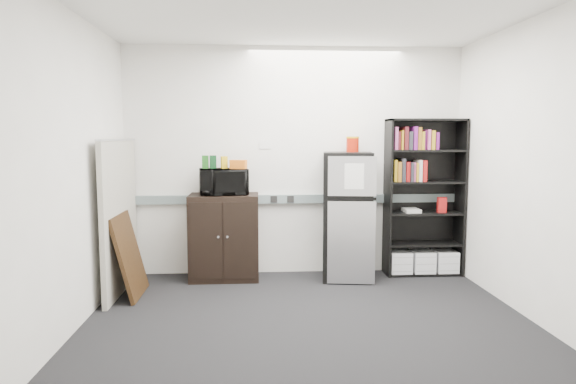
% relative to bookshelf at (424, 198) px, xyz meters
% --- Properties ---
extents(floor, '(4.00, 4.00, 0.00)m').
position_rel_bookshelf_xyz_m(floor, '(-1.53, -1.57, -0.91)').
color(floor, black).
rests_on(floor, ground).
extents(wall_back, '(4.00, 0.02, 2.70)m').
position_rel_bookshelf_xyz_m(wall_back, '(-1.53, 0.18, 0.44)').
color(wall_back, silver).
rests_on(wall_back, floor).
extents(wall_right, '(0.02, 3.50, 2.70)m').
position_rel_bookshelf_xyz_m(wall_right, '(0.47, -1.57, 0.44)').
color(wall_right, silver).
rests_on(wall_right, floor).
extents(wall_left, '(0.02, 3.50, 2.70)m').
position_rel_bookshelf_xyz_m(wall_left, '(-3.53, -1.57, 0.44)').
color(wall_left, silver).
rests_on(wall_left, floor).
extents(ceiling, '(4.00, 3.50, 0.02)m').
position_rel_bookshelf_xyz_m(ceiling, '(-1.53, -1.57, 1.79)').
color(ceiling, white).
rests_on(ceiling, wall_back).
extents(electrical_raceway, '(3.92, 0.05, 0.10)m').
position_rel_bookshelf_xyz_m(electrical_raceway, '(-1.53, 0.15, -0.01)').
color(electrical_raceway, slate).
rests_on(electrical_raceway, wall_back).
extents(wall_note, '(0.14, 0.00, 0.10)m').
position_rel_bookshelf_xyz_m(wall_note, '(-1.88, 0.18, 0.64)').
color(wall_note, white).
rests_on(wall_note, wall_back).
extents(bookshelf, '(0.90, 0.34, 1.85)m').
position_rel_bookshelf_xyz_m(bookshelf, '(0.00, 0.00, 0.00)').
color(bookshelf, black).
rests_on(bookshelf, floor).
extents(cubicle_partition, '(0.06, 1.30, 1.62)m').
position_rel_bookshelf_xyz_m(cubicle_partition, '(-3.43, -0.49, -0.10)').
color(cubicle_partition, '#A19C8F').
rests_on(cubicle_partition, floor).
extents(cabinet, '(0.79, 0.52, 0.98)m').
position_rel_bookshelf_xyz_m(cabinet, '(-2.36, -0.06, -0.42)').
color(cabinet, black).
rests_on(cabinet, floor).
extents(microwave, '(0.58, 0.44, 0.30)m').
position_rel_bookshelf_xyz_m(microwave, '(-2.36, -0.08, 0.22)').
color(microwave, black).
rests_on(microwave, cabinet).
extents(snack_box_a, '(0.07, 0.05, 0.15)m').
position_rel_bookshelf_xyz_m(snack_box_a, '(-2.57, -0.05, 0.44)').
color(snack_box_a, '#1E5D1A').
rests_on(snack_box_a, microwave).
extents(snack_box_b, '(0.08, 0.06, 0.15)m').
position_rel_bookshelf_xyz_m(snack_box_b, '(-2.48, -0.05, 0.44)').
color(snack_box_b, '#0B3315').
rests_on(snack_box_b, microwave).
extents(snack_box_c, '(0.08, 0.07, 0.14)m').
position_rel_bookshelf_xyz_m(snack_box_c, '(-2.35, -0.05, 0.44)').
color(snack_box_c, gold).
rests_on(snack_box_c, microwave).
extents(snack_bag, '(0.20, 0.14, 0.10)m').
position_rel_bookshelf_xyz_m(snack_bag, '(-2.19, -0.10, 0.42)').
color(snack_bag, orange).
rests_on(snack_bag, microwave).
extents(refrigerator, '(0.62, 0.65, 1.47)m').
position_rel_bookshelf_xyz_m(refrigerator, '(-0.94, -0.14, -0.18)').
color(refrigerator, black).
rests_on(refrigerator, floor).
extents(coffee_can, '(0.15, 0.15, 0.20)m').
position_rel_bookshelf_xyz_m(coffee_can, '(-0.87, -0.02, 0.65)').
color(coffee_can, '#B21B08').
rests_on(coffee_can, refrigerator).
extents(framed_poster, '(0.24, 0.68, 0.85)m').
position_rel_bookshelf_xyz_m(framed_poster, '(-3.30, -0.66, -0.48)').
color(framed_poster, black).
rests_on(framed_poster, floor).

